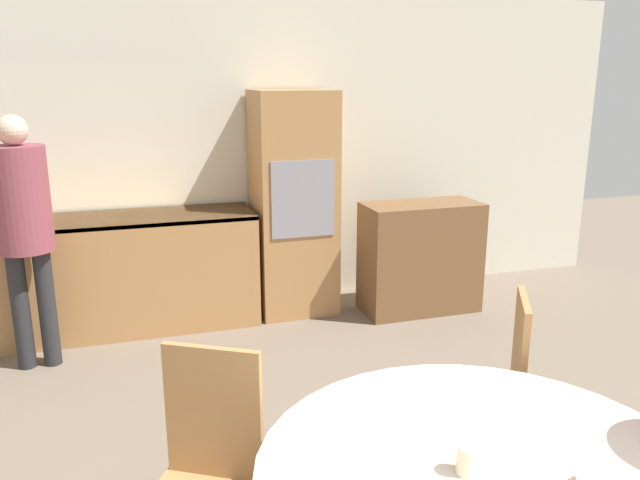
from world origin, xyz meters
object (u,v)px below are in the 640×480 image
chair_far_left (206,466)px  chair_far_right (497,386)px  oven_unit (293,204)px  cup (467,460)px  sideboard (420,257)px  person_standing (23,216)px

chair_far_left → chair_far_right: 1.38m
oven_unit → cup: size_ratio=19.59×
chair_far_left → cup: 0.97m
chair_far_left → chair_far_right: bearing=39.6°
cup → chair_far_right: bearing=51.1°
chair_far_left → cup: bearing=-8.5°
sideboard → person_standing: bearing=-176.4°
chair_far_left → cup: chair_far_left is taller
chair_far_left → chair_far_right: same height
sideboard → chair_far_left: (-2.09, -2.46, 0.07)m
oven_unit → sideboard: (1.00, -0.34, -0.45)m
sideboard → chair_far_right: size_ratio=1.00×
person_standing → cup: (1.57, -2.86, -0.25)m
sideboard → chair_far_left: 3.23m
sideboard → person_standing: person_standing is taller
cup → chair_far_left: bearing=140.8°
sideboard → chair_far_left: bearing=-130.4°
sideboard → chair_far_right: chair_far_right is taller
oven_unit → chair_far_left: 3.03m
sideboard → chair_far_left: chair_far_left is taller
person_standing → chair_far_right: bearing=-42.9°
chair_far_left → person_standing: size_ratio=0.57×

